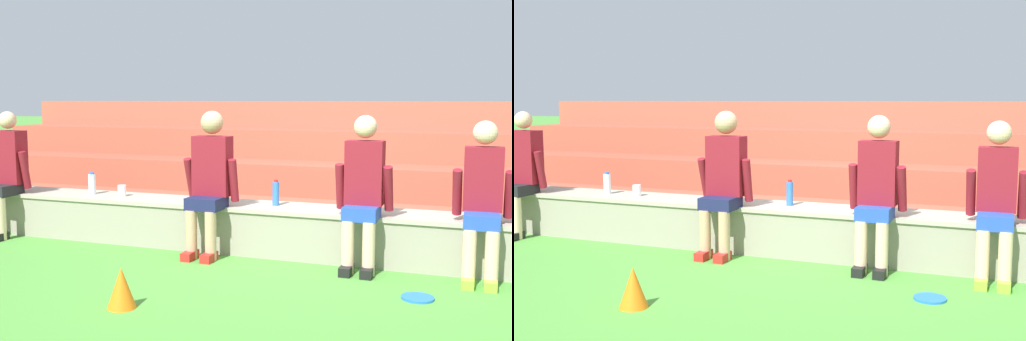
{
  "view_description": "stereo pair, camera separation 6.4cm",
  "coord_description": "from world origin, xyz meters",
  "views": [
    {
      "loc": [
        1.61,
        -5.44,
        1.53
      ],
      "look_at": [
        -0.5,
        0.27,
        0.82
      ],
      "focal_mm": 43.04,
      "sensor_mm": 36.0,
      "label": 1
    },
    {
      "loc": [
        1.67,
        -5.41,
        1.53
      ],
      "look_at": [
        -0.5,
        0.27,
        0.82
      ],
      "focal_mm": 43.04,
      "sensor_mm": 36.0,
      "label": 2
    }
  ],
  "objects": [
    {
      "name": "plastic_cup_middle",
      "position": [
        -2.06,
        0.25,
        0.54
      ],
      "size": [
        0.09,
        0.09,
        0.12
      ],
      "primitive_type": "cylinder",
      "color": "white",
      "rests_on": "stone_seating_wall"
    },
    {
      "name": "person_far_left",
      "position": [
        -3.39,
        -0.03,
        0.73
      ],
      "size": [
        0.54,
        0.53,
        1.4
      ],
      "color": "beige",
      "rests_on": "ground"
    },
    {
      "name": "person_center",
      "position": [
        0.63,
        -0.03,
        0.73
      ],
      "size": [
        0.52,
        0.5,
        1.39
      ],
      "color": "beige",
      "rests_on": "ground"
    },
    {
      "name": "water_bottle_mid_right",
      "position": [
        -0.3,
        0.29,
        0.6
      ],
      "size": [
        0.07,
        0.07,
        0.26
      ],
      "color": "blue",
      "rests_on": "stone_seating_wall"
    },
    {
      "name": "stone_seating_wall",
      "position": [
        0.0,
        0.27,
        0.26
      ],
      "size": [
        8.1,
        0.58,
        0.48
      ],
      "color": "gray",
      "rests_on": "ground"
    },
    {
      "name": "ground_plane",
      "position": [
        0.0,
        0.0,
        0.0
      ],
      "size": [
        80.0,
        80.0,
        0.0
      ],
      "primitive_type": "plane",
      "color": "#4C9338"
    },
    {
      "name": "person_right_of_center",
      "position": [
        1.63,
        0.0,
        0.71
      ],
      "size": [
        0.5,
        0.57,
        1.35
      ],
      "color": "beige",
      "rests_on": "ground"
    },
    {
      "name": "water_bottle_near_left",
      "position": [
        -2.46,
        0.28,
        0.59
      ],
      "size": [
        0.08,
        0.08,
        0.24
      ],
      "color": "silver",
      "rests_on": "stone_seating_wall"
    },
    {
      "name": "brick_bleachers",
      "position": [
        0.0,
        2.46,
        0.56
      ],
      "size": [
        10.39,
        2.75,
        1.5
      ],
      "color": "#A7513C",
      "rests_on": "ground"
    },
    {
      "name": "sports_cone",
      "position": [
        -0.84,
        -1.68,
        0.15
      ],
      "size": [
        0.22,
        0.22,
        0.3
      ],
      "primitive_type": "cone",
      "color": "orange",
      "rests_on": "ground"
    },
    {
      "name": "frisbee",
      "position": [
        1.19,
        -0.71,
        0.01
      ],
      "size": [
        0.25,
        0.25,
        0.02
      ],
      "primitive_type": "cylinder",
      "color": "blue",
      "rests_on": "ground"
    },
    {
      "name": "person_left_of_center",
      "position": [
        -0.88,
        -0.02,
        0.76
      ],
      "size": [
        0.55,
        0.54,
        1.42
      ],
      "color": "tan",
      "rests_on": "ground"
    }
  ]
}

